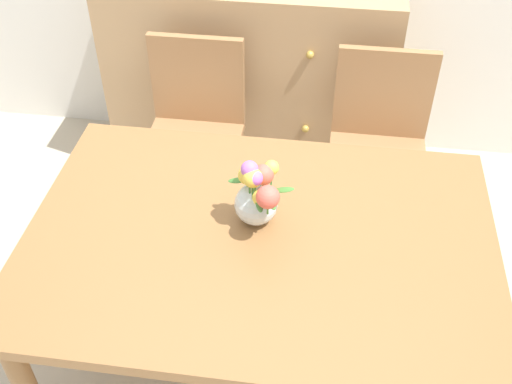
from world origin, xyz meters
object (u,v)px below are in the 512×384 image
chair_right (379,140)px  chair_left (195,125)px  dresser (251,78)px  flower_vase (258,196)px  dining_table (260,254)px

chair_right → chair_left: bearing=0.0°
chair_left → dresser: size_ratio=0.64×
chair_right → flower_vase: 0.97m
dresser → flower_vase: (0.21, -1.27, 0.35)m
dresser → chair_right: bearing=-36.5°
dining_table → chair_right: 0.96m
chair_left → flower_vase: size_ratio=3.53×
dining_table → dresser: bearing=99.5°
dining_table → chair_right: bearing=64.5°
dining_table → flower_vase: 0.21m
dining_table → chair_right: (0.41, 0.86, -0.13)m
chair_right → flower_vase: flower_vase is taller
dresser → flower_vase: dresser is taller
chair_right → dresser: dresser is taller
dresser → flower_vase: bearing=-80.7°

